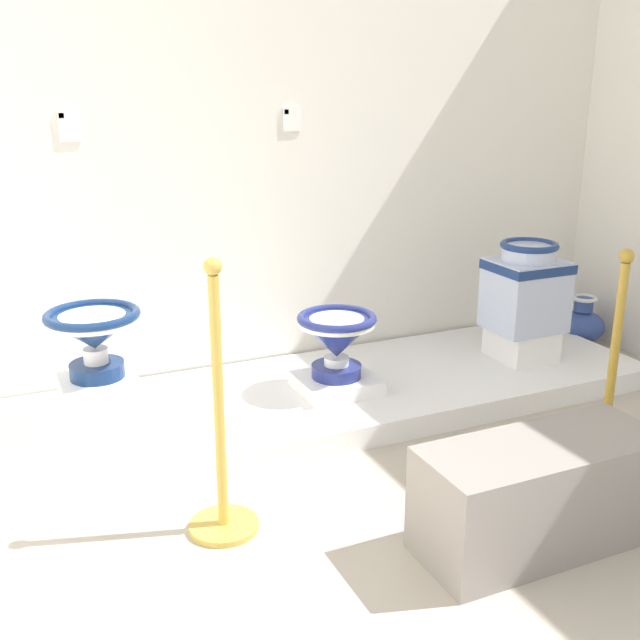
% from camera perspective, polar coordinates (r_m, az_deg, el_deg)
% --- Properties ---
extents(ground_plane, '(6.09, 5.96, 0.02)m').
position_cam_1_polar(ground_plane, '(2.75, 16.29, -19.32)').
color(ground_plane, '#B2A899').
extents(wall_back, '(4.29, 0.06, 3.01)m').
position_cam_1_polar(wall_back, '(4.12, -2.62, 16.10)').
color(wall_back, white).
rests_on(wall_back, ground_plane).
extents(display_platform, '(3.47, 1.02, 0.11)m').
position_cam_1_polar(display_platform, '(3.92, 0.74, -5.75)').
color(display_platform, white).
rests_on(display_platform, ground_plane).
extents(plinth_block_pale_glazed, '(0.33, 0.28, 0.22)m').
position_cam_1_polar(plinth_block_pale_glazed, '(3.60, -16.28, -5.81)').
color(plinth_block_pale_glazed, white).
rests_on(plinth_block_pale_glazed, display_platform).
extents(antique_toilet_pale_glazed, '(0.42, 0.42, 0.31)m').
position_cam_1_polar(antique_toilet_pale_glazed, '(3.48, -16.74, -0.83)').
color(antique_toilet_pale_glazed, navy).
rests_on(antique_toilet_pale_glazed, plinth_block_pale_glazed).
extents(plinth_block_broad_patterned, '(0.39, 0.35, 0.08)m').
position_cam_1_polar(plinth_block_broad_patterned, '(3.83, 1.24, -4.82)').
color(plinth_block_broad_patterned, white).
rests_on(plinth_block_broad_patterned, display_platform).
extents(antique_toilet_broad_patterned, '(0.40, 0.40, 0.33)m').
position_cam_1_polar(antique_toilet_broad_patterned, '(3.74, 1.27, -1.25)').
color(antique_toilet_broad_patterned, navy).
rests_on(antique_toilet_broad_patterned, plinth_block_broad_patterned).
extents(plinth_block_rightmost, '(0.30, 0.32, 0.17)m').
position_cam_1_polar(plinth_block_rightmost, '(4.41, 14.95, -1.70)').
color(plinth_block_rightmost, white).
rests_on(plinth_block_rightmost, display_platform).
extents(antique_toilet_rightmost, '(0.39, 0.35, 0.49)m').
position_cam_1_polar(antique_toilet_rightmost, '(4.31, 15.30, 2.56)').
color(antique_toilet_rightmost, silver).
rests_on(antique_toilet_rightmost, plinth_block_rightmost).
extents(info_placard_first, '(0.11, 0.01, 0.15)m').
position_cam_1_polar(info_placard_first, '(3.82, -18.40, 13.80)').
color(info_placard_first, white).
extents(info_placard_second, '(0.10, 0.01, 0.12)m').
position_cam_1_polar(info_placard_second, '(4.10, -2.13, 14.95)').
color(info_placard_second, white).
extents(decorative_vase_companion, '(0.28, 0.28, 0.33)m').
position_cam_1_polar(decorative_vase_companion, '(5.04, 19.15, -0.34)').
color(decorative_vase_companion, white).
rests_on(decorative_vase_companion, ground_plane).
extents(stanchion_post_near_left, '(0.26, 0.26, 1.05)m').
position_cam_1_polar(stanchion_post_near_left, '(2.82, -7.49, -10.12)').
color(stanchion_post_near_left, gold).
rests_on(stanchion_post_near_left, ground_plane).
extents(stanchion_post_near_right, '(0.22, 0.22, 0.94)m').
position_cam_1_polar(stanchion_post_near_right, '(3.61, 21.08, -4.76)').
color(stanchion_post_near_right, '#B88E2E').
rests_on(stanchion_post_near_right, ground_plane).
extents(museum_bench, '(0.90, 0.36, 0.40)m').
position_cam_1_polar(museum_bench, '(2.88, 16.29, -12.50)').
color(museum_bench, gray).
rests_on(museum_bench, ground_plane).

